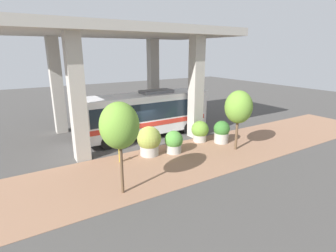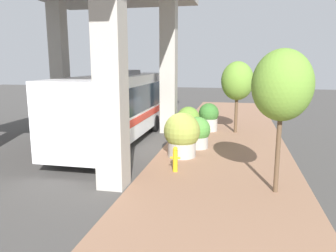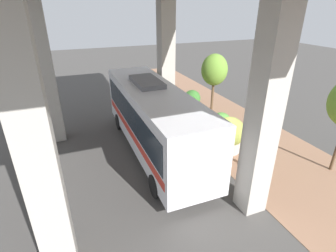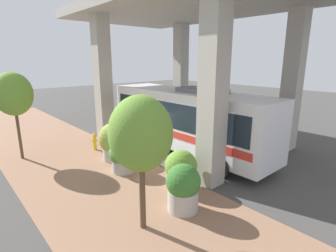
# 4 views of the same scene
# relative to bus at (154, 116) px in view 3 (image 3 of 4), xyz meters

# --- Properties ---
(ground_plane) EXTENTS (80.00, 80.00, 0.00)m
(ground_plane) POSITION_rel_bus_xyz_m (-2.55, 1.10, -2.02)
(ground_plane) COLOR #474442
(ground_plane) RESTS_ON ground
(sidewalk_strip) EXTENTS (6.00, 40.00, 0.02)m
(sidewalk_strip) POSITION_rel_bus_xyz_m (-5.55, 1.10, -2.01)
(sidewalk_strip) COLOR #936B51
(sidewalk_strip) RESTS_ON ground
(overpass) EXTENTS (9.40, 17.08, 8.48)m
(overpass) POSITION_rel_bus_xyz_m (1.45, 1.10, 5.27)
(overpass) COLOR #ADA89E
(overpass) RESTS_ON ground
(bus) EXTENTS (2.72, 10.45, 3.73)m
(bus) POSITION_rel_bus_xyz_m (0.00, 0.00, 0.00)
(bus) COLOR silver
(bus) RESTS_ON ground
(fire_hydrant) EXTENTS (0.39, 0.19, 1.01)m
(fire_hydrant) POSITION_rel_bus_xyz_m (-3.81, 3.74, -1.51)
(fire_hydrant) COLOR gold
(fire_hydrant) RESTS_ON ground
(planter_front) EXTENTS (1.21, 1.21, 1.72)m
(planter_front) POSITION_rel_bus_xyz_m (-4.39, -4.19, -1.15)
(planter_front) COLOR #ADA89E
(planter_front) RESTS_ON ground
(planter_middle) EXTENTS (1.32, 1.32, 1.64)m
(planter_middle) POSITION_rel_bus_xyz_m (-3.31, -2.97, -1.19)
(planter_middle) COLOR #ADA89E
(planter_middle) RESTS_ON ground
(planter_back) EXTENTS (1.25, 1.25, 1.56)m
(planter_back) POSITION_rel_bus_xyz_m (-4.21, 0.00, -1.24)
(planter_back) COLOR #ADA89E
(planter_back) RESTS_ON ground
(planter_extra) EXTENTS (1.61, 1.61, 1.99)m
(planter_extra) POSITION_rel_bus_xyz_m (-3.71, 1.63, -1.01)
(planter_extra) COLOR #ADA89E
(planter_extra) RESTS_ON ground
(street_tree_near) EXTENTS (1.88, 1.88, 4.22)m
(street_tree_near) POSITION_rel_bus_xyz_m (-6.02, -4.06, 1.05)
(street_tree_near) COLOR brown
(street_tree_near) RESTS_ON ground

